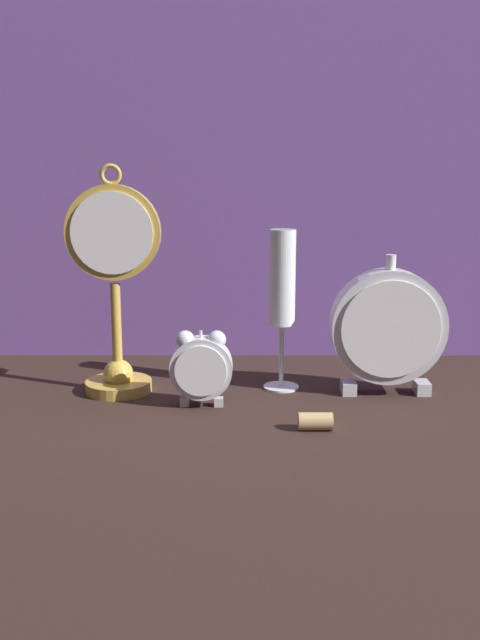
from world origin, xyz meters
The scene contains 7 objects.
ground_plane centered at (0.00, 0.00, 0.00)m, with size 4.00×4.00×0.00m, color black.
fabric_backdrop_drape centered at (0.00, 0.33, 0.37)m, with size 1.29×0.01×0.74m, color #6B478E.
pocket_watch_on_stand centered at (-0.18, 0.12, 0.15)m, with size 0.13×0.10×0.32m.
alarm_clock_twin_bell centered at (-0.05, 0.06, 0.06)m, with size 0.08×0.03×0.11m.
mantel_clock_silver centered at (0.21, 0.11, 0.10)m, with size 0.16×0.04×0.20m.
champagne_flute centered at (0.06, 0.14, 0.15)m, with size 0.05×0.05×0.23m.
wine_cork centered at (0.09, -0.03, 0.01)m, with size 0.02×0.02×0.04m, color tan.
Camera 1 is at (0.01, -0.86, 0.32)m, focal length 40.00 mm.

